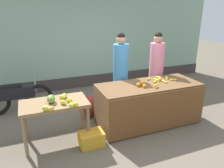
# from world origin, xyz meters

# --- Properties ---
(ground_plane) EXTENTS (24.00, 24.00, 0.00)m
(ground_plane) POSITION_xyz_m (0.00, 0.00, 0.00)
(ground_plane) COLOR #665B4C
(market_wall_back) EXTENTS (8.45, 0.23, 2.91)m
(market_wall_back) POSITION_xyz_m (0.00, 2.85, 1.43)
(market_wall_back) COLOR #8CB299
(market_wall_back) RESTS_ON ground
(fruit_stall_counter) EXTENTS (2.15, 0.91, 0.88)m
(fruit_stall_counter) POSITION_xyz_m (0.44, -0.01, 0.44)
(fruit_stall_counter) COLOR brown
(fruit_stall_counter) RESTS_ON ground
(side_table_wooden) EXTENTS (1.17, 0.66, 0.79)m
(side_table_wooden) POSITION_xyz_m (-1.49, 0.00, 0.69)
(side_table_wooden) COLOR olive
(side_table_wooden) RESTS_ON ground
(banana_bunch_pile) EXTENTS (0.72, 0.58, 0.07)m
(banana_bunch_pile) POSITION_xyz_m (0.76, 0.08, 0.91)
(banana_bunch_pile) COLOR yellow
(banana_bunch_pile) RESTS_ON fruit_stall_counter
(orange_pile) EXTENTS (0.20, 0.25, 0.09)m
(orange_pile) POSITION_xyz_m (0.23, -0.05, 0.92)
(orange_pile) COLOR orange
(orange_pile) RESTS_ON fruit_stall_counter
(mango_papaya_pile) EXTENTS (0.62, 0.60, 0.14)m
(mango_papaya_pile) POSITION_xyz_m (-1.45, -0.10, 0.84)
(mango_papaya_pile) COLOR #D6D73D
(mango_papaya_pile) RESTS_ON side_table_wooden
(vendor_woman_blue_shirt) EXTENTS (0.34, 0.34, 1.88)m
(vendor_woman_blue_shirt) POSITION_xyz_m (0.10, 0.69, 0.95)
(vendor_woman_blue_shirt) COLOR #33333D
(vendor_woman_blue_shirt) RESTS_ON ground
(vendor_woman_pink_shirt) EXTENTS (0.34, 0.34, 1.86)m
(vendor_woman_pink_shirt) POSITION_xyz_m (1.02, 0.65, 0.94)
(vendor_woman_pink_shirt) COLOR #33333D
(vendor_woman_pink_shirt) RESTS_ON ground
(parked_motorcycle) EXTENTS (1.60, 0.18, 0.88)m
(parked_motorcycle) POSITION_xyz_m (-2.17, 1.56, 0.40)
(parked_motorcycle) COLOR black
(parked_motorcycle) RESTS_ON ground
(produce_crate) EXTENTS (0.44, 0.33, 0.26)m
(produce_crate) POSITION_xyz_m (-0.93, -0.37, 0.13)
(produce_crate) COLOR gold
(produce_crate) RESTS_ON ground
(produce_sack) EXTENTS (0.47, 0.46, 0.53)m
(produce_sack) POSITION_xyz_m (-0.65, 0.69, 0.26)
(produce_sack) COLOR maroon
(produce_sack) RESTS_ON ground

